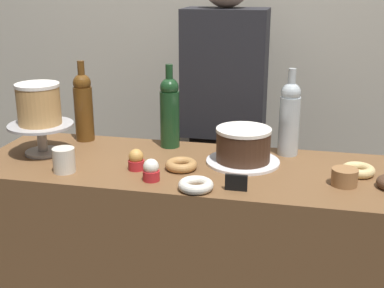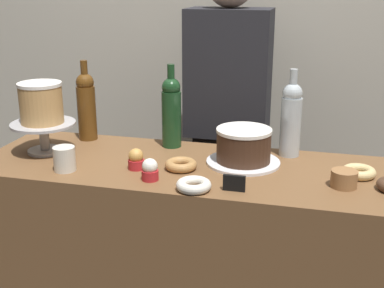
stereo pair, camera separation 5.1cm
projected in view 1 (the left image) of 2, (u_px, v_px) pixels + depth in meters
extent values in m
cube|color=#BCB7A8|center=(230.00, 26.00, 2.47)|extent=(6.00, 0.05, 2.60)
cube|color=brown|center=(192.00, 274.00, 1.96)|extent=(1.55, 0.53, 0.89)
cylinder|color=#B2B2B7|center=(44.00, 152.00, 1.94)|extent=(0.13, 0.13, 0.01)
cylinder|color=#B2B2B7|center=(42.00, 138.00, 1.92)|extent=(0.04, 0.04, 0.10)
cylinder|color=#B2B2B7|center=(41.00, 125.00, 1.91)|extent=(0.24, 0.24, 0.01)
cylinder|color=tan|center=(39.00, 105.00, 1.88)|extent=(0.16, 0.16, 0.14)
cylinder|color=white|center=(37.00, 85.00, 1.86)|extent=(0.16, 0.16, 0.01)
cylinder|color=white|center=(243.00, 161.00, 1.84)|extent=(0.26, 0.26, 0.01)
cylinder|color=#3D2619|center=(243.00, 146.00, 1.82)|extent=(0.19, 0.19, 0.11)
cylinder|color=white|center=(244.00, 130.00, 1.81)|extent=(0.20, 0.20, 0.01)
cylinder|color=#B2BCC1|center=(289.00, 126.00, 1.90)|extent=(0.08, 0.08, 0.22)
sphere|color=#B2BCC1|center=(291.00, 93.00, 1.86)|extent=(0.07, 0.07, 0.07)
cylinder|color=#B2BCC1|center=(292.00, 79.00, 1.85)|extent=(0.03, 0.03, 0.08)
cylinder|color=#5B3814|center=(84.00, 114.00, 2.07)|extent=(0.08, 0.08, 0.22)
sphere|color=#5B3814|center=(82.00, 83.00, 2.03)|extent=(0.07, 0.07, 0.07)
cylinder|color=#5B3814|center=(81.00, 70.00, 2.02)|extent=(0.03, 0.03, 0.08)
cylinder|color=#193D1E|center=(170.00, 119.00, 1.99)|extent=(0.08, 0.08, 0.22)
sphere|color=#193D1E|center=(169.00, 87.00, 1.95)|extent=(0.07, 0.07, 0.07)
cylinder|color=#193D1E|center=(169.00, 74.00, 1.94)|extent=(0.03, 0.03, 0.08)
cylinder|color=red|center=(151.00, 175.00, 1.68)|extent=(0.06, 0.06, 0.03)
sphere|color=white|center=(151.00, 167.00, 1.67)|extent=(0.05, 0.05, 0.05)
cylinder|color=red|center=(136.00, 165.00, 1.78)|extent=(0.06, 0.06, 0.03)
sphere|color=#CC9347|center=(136.00, 156.00, 1.77)|extent=(0.05, 0.05, 0.05)
torus|color=silver|center=(196.00, 185.00, 1.61)|extent=(0.11, 0.11, 0.03)
torus|color=#E0C17F|center=(358.00, 170.00, 1.73)|extent=(0.11, 0.11, 0.03)
torus|color=#B27F47|center=(181.00, 165.00, 1.78)|extent=(0.11, 0.11, 0.03)
cylinder|color=olive|center=(344.00, 183.00, 1.65)|extent=(0.08, 0.08, 0.01)
cylinder|color=olive|center=(344.00, 180.00, 1.64)|extent=(0.08, 0.08, 0.01)
cylinder|color=olive|center=(344.00, 177.00, 1.64)|extent=(0.08, 0.08, 0.01)
cylinder|color=olive|center=(345.00, 174.00, 1.64)|extent=(0.08, 0.08, 0.01)
cylinder|color=olive|center=(345.00, 171.00, 1.63)|extent=(0.08, 0.08, 0.01)
cube|color=black|center=(236.00, 183.00, 1.60)|extent=(0.07, 0.01, 0.05)
cylinder|color=silver|center=(64.00, 160.00, 1.75)|extent=(0.08, 0.08, 0.08)
cube|color=black|center=(222.00, 218.00, 2.46)|extent=(0.28, 0.18, 0.85)
cube|color=#232328|center=(225.00, 73.00, 2.24)|extent=(0.36, 0.22, 0.55)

